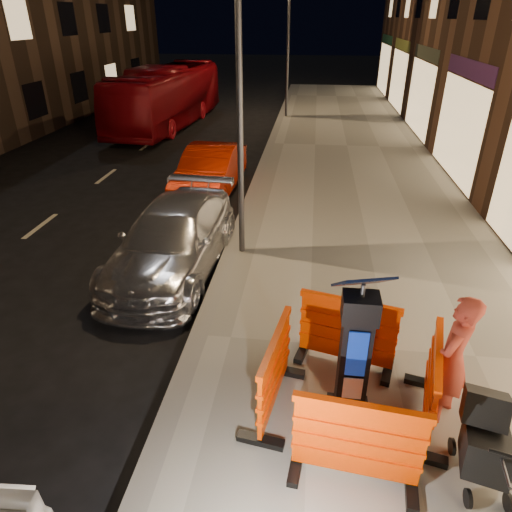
# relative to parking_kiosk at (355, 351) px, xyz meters

# --- Properties ---
(ground_plane) EXTENTS (120.00, 120.00, 0.00)m
(ground_plane) POSITION_rel_parking_kiosk_xyz_m (-2.27, 1.33, -1.14)
(ground_plane) COLOR black
(ground_plane) RESTS_ON ground
(sidewalk) EXTENTS (6.00, 60.00, 0.15)m
(sidewalk) POSITION_rel_parking_kiosk_xyz_m (0.73, 1.33, -1.06)
(sidewalk) COLOR gray
(sidewalk) RESTS_ON ground
(kerb) EXTENTS (0.30, 60.00, 0.15)m
(kerb) POSITION_rel_parking_kiosk_xyz_m (-2.27, 1.33, -1.06)
(kerb) COLOR slate
(kerb) RESTS_ON ground
(parking_kiosk) EXTENTS (0.74, 0.74, 1.97)m
(parking_kiosk) POSITION_rel_parking_kiosk_xyz_m (0.00, 0.00, 0.00)
(parking_kiosk) COLOR black
(parking_kiosk) RESTS_ON sidewalk
(barrier_front) EXTENTS (1.47, 0.74, 1.10)m
(barrier_front) POSITION_rel_parking_kiosk_xyz_m (0.00, -0.95, -0.44)
(barrier_front) COLOR #EF3B00
(barrier_front) RESTS_ON sidewalk
(barrier_back) EXTENTS (1.51, 0.92, 1.10)m
(barrier_back) POSITION_rel_parking_kiosk_xyz_m (0.00, 0.95, -0.44)
(barrier_back) COLOR #EF3B00
(barrier_back) RESTS_ON sidewalk
(barrier_kerbside) EXTENTS (0.81, 1.49, 1.10)m
(barrier_kerbside) POSITION_rel_parking_kiosk_xyz_m (-0.95, 0.00, -0.44)
(barrier_kerbside) COLOR #EF3B00
(barrier_kerbside) RESTS_ON sidewalk
(barrier_bldgside) EXTENTS (0.90, 1.51, 1.10)m
(barrier_bldgside) POSITION_rel_parking_kiosk_xyz_m (0.95, 0.00, -0.44)
(barrier_bldgside) COLOR #EF3B00
(barrier_bldgside) RESTS_ON sidewalk
(car_silver) EXTENTS (2.08, 4.67, 1.33)m
(car_silver) POSITION_rel_parking_kiosk_xyz_m (-3.32, 3.65, -1.14)
(car_silver) COLOR silver
(car_silver) RESTS_ON ground
(car_red) EXTENTS (1.58, 4.10, 1.33)m
(car_red) POSITION_rel_parking_kiosk_xyz_m (-3.53, 8.23, -1.14)
(car_red) COLOR #A51903
(car_red) RESTS_ON ground
(bus_doubledecker) EXTENTS (2.94, 9.74, 2.67)m
(bus_doubledecker) POSITION_rel_parking_kiosk_xyz_m (-7.41, 17.13, -1.14)
(bus_doubledecker) COLOR maroon
(bus_doubledecker) RESTS_ON ground
(man) EXTENTS (0.71, 0.77, 1.76)m
(man) POSITION_rel_parking_kiosk_xyz_m (1.16, 0.12, -0.11)
(man) COLOR maroon
(man) RESTS_ON sidewalk
(stroller) EXTENTS (0.71, 0.90, 0.99)m
(stroller) POSITION_rel_parking_kiosk_xyz_m (1.36, -0.78, -0.49)
(stroller) COLOR black
(stroller) RESTS_ON sidewalk
(street_lamp_mid) EXTENTS (0.12, 0.12, 6.00)m
(street_lamp_mid) POSITION_rel_parking_kiosk_xyz_m (-2.02, 4.33, 2.01)
(street_lamp_mid) COLOR #3F3F44
(street_lamp_mid) RESTS_ON sidewalk
(street_lamp_far) EXTENTS (0.12, 0.12, 6.00)m
(street_lamp_far) POSITION_rel_parking_kiosk_xyz_m (-2.02, 19.33, 2.01)
(street_lamp_far) COLOR #3F3F44
(street_lamp_far) RESTS_ON sidewalk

